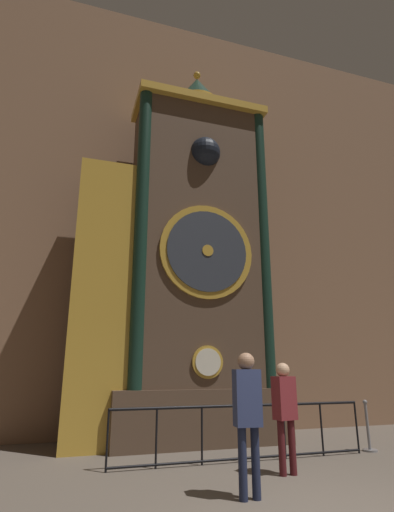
% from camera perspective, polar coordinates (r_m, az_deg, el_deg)
% --- Properties ---
extents(cathedral_back_wall, '(24.00, 0.32, 12.11)m').
position_cam_1_polar(cathedral_back_wall, '(11.50, -2.14, 7.20)').
color(cathedral_back_wall, '#846047').
rests_on(cathedral_back_wall, ground_plane).
extents(clock_tower, '(4.84, 1.82, 9.60)m').
position_cam_1_polar(clock_tower, '(9.60, -2.22, -0.72)').
color(clock_tower, brown).
rests_on(clock_tower, ground_plane).
extents(railing_fence, '(4.81, 0.05, 0.95)m').
position_cam_1_polar(railing_fence, '(7.76, 6.78, -23.33)').
color(railing_fence, black).
rests_on(railing_fence, ground_plane).
extents(visitor_near, '(0.36, 0.26, 1.78)m').
position_cam_1_polar(visitor_near, '(5.61, 7.21, -20.66)').
color(visitor_near, '#1B213A').
rests_on(visitor_near, ground_plane).
extents(visitor_far, '(0.38, 0.28, 1.66)m').
position_cam_1_polar(visitor_far, '(6.90, 12.41, -20.13)').
color(visitor_far, '#461518').
rests_on(visitor_far, ground_plane).
extents(stanchion_post, '(0.28, 0.28, 0.96)m').
position_cam_1_polar(stanchion_post, '(9.30, 23.29, -22.38)').
color(stanchion_post, gray).
rests_on(stanchion_post, ground_plane).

